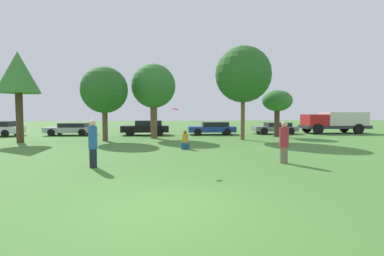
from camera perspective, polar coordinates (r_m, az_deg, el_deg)
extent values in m
plane|color=#477A33|center=(6.55, -5.53, -15.79)|extent=(120.00, 120.00, 0.00)
cylinder|color=#191E33|center=(11.54, -19.24, -5.76)|extent=(0.28, 0.28, 0.72)
cylinder|color=#2659A5|center=(11.45, -19.31, -1.83)|extent=(0.32, 0.32, 0.88)
sphere|color=beige|center=(11.41, -19.37, 0.93)|extent=(0.25, 0.25, 0.25)
cylinder|color=#726651|center=(12.43, 17.96, -5.20)|extent=(0.32, 0.32, 0.67)
cylinder|color=#A52633|center=(12.34, 18.02, -1.77)|extent=(0.38, 0.38, 0.82)
sphere|color=tan|center=(12.31, 18.06, 0.67)|extent=(0.26, 0.26, 0.26)
cylinder|color=#F21E72|center=(10.87, -3.39, 3.84)|extent=(0.25, 0.24, 0.10)
cube|color=navy|center=(16.32, -1.40, -3.57)|extent=(0.47, 0.39, 0.37)
cylinder|color=#BF8C26|center=(16.27, -1.40, -2.04)|extent=(0.35, 0.35, 0.50)
sphere|color=brown|center=(16.25, -1.40, -0.83)|extent=(0.20, 0.20, 0.20)
cylinder|color=#473323|center=(22.89, -31.34, 1.74)|extent=(0.46, 0.46, 3.41)
cone|color=#3D7F33|center=(23.04, -31.58, 9.52)|extent=(2.83, 2.83, 2.83)
cylinder|color=brown|center=(21.57, -17.08, 1.18)|extent=(0.38, 0.38, 2.78)
sphere|color=#286023|center=(21.62, -17.18, 7.33)|extent=(3.36, 3.36, 3.36)
cylinder|color=brown|center=(22.97, -7.68, 1.97)|extent=(0.54, 0.54, 3.23)
sphere|color=#33702D|center=(23.06, -7.73, 8.38)|extent=(3.50, 3.50, 3.50)
cylinder|color=brown|center=(21.87, 10.17, 2.60)|extent=(0.30, 0.30, 3.78)
sphere|color=#286023|center=(22.04, 10.25, 10.55)|extent=(4.22, 4.22, 4.22)
cylinder|color=#473323|center=(25.11, 16.67, 1.00)|extent=(0.44, 0.44, 2.37)
ellipsoid|color=#33702D|center=(25.11, 16.75, 5.28)|extent=(2.50, 2.50, 1.78)
cylinder|color=black|center=(28.72, -33.44, -0.89)|extent=(0.62, 0.18, 0.62)
cylinder|color=black|center=(30.30, -31.78, -0.65)|extent=(0.62, 0.18, 0.62)
cube|color=#B2B2B7|center=(27.98, -23.23, -0.32)|extent=(4.29, 2.02, 0.47)
cube|color=black|center=(27.86, -22.64, 0.55)|extent=(2.38, 1.72, 0.37)
cylinder|color=black|center=(27.59, -26.43, -0.83)|extent=(0.63, 0.24, 0.62)
cylinder|color=black|center=(29.32, -25.05, -0.57)|extent=(0.63, 0.24, 0.62)
cylinder|color=black|center=(26.70, -21.22, -0.84)|extent=(0.63, 0.24, 0.62)
cylinder|color=black|center=(28.49, -20.12, -0.57)|extent=(0.63, 0.24, 0.62)
cube|color=black|center=(26.18, -9.34, -0.16)|extent=(4.31, 1.81, 0.58)
cube|color=black|center=(26.12, -8.66, 0.99)|extent=(2.39, 1.54, 0.47)
cylinder|color=black|center=(25.53, -12.45, -0.82)|extent=(0.68, 0.22, 0.67)
cylinder|color=black|center=(27.16, -11.95, -0.57)|extent=(0.68, 0.22, 0.67)
cylinder|color=black|center=(25.28, -6.53, -0.80)|extent=(0.68, 0.22, 0.67)
cylinder|color=black|center=(26.93, -6.38, -0.55)|extent=(0.68, 0.22, 0.67)
cube|color=#1E389E|center=(26.46, 3.91, -0.23)|extent=(4.39, 2.05, 0.50)
cube|color=black|center=(26.48, 4.61, 0.77)|extent=(2.44, 1.75, 0.42)
cylinder|color=black|center=(25.38, 1.21, -0.82)|extent=(0.63, 0.22, 0.62)
cylinder|color=black|center=(27.26, 0.84, -0.54)|extent=(0.63, 0.22, 0.62)
cylinder|color=black|center=(25.77, 7.16, -0.79)|extent=(0.63, 0.22, 0.62)
cylinder|color=black|center=(27.62, 6.39, -0.51)|extent=(0.63, 0.22, 0.62)
cube|color=slate|center=(28.39, 16.23, -0.12)|extent=(4.18, 1.87, 0.45)
cube|color=black|center=(28.48, 16.83, 0.70)|extent=(2.32, 1.60, 0.36)
cylinder|color=black|center=(27.16, 14.33, -0.61)|extent=(0.66, 0.19, 0.66)
cylinder|color=black|center=(28.80, 13.24, -0.38)|extent=(0.66, 0.19, 0.66)
cylinder|color=black|center=(28.07, 19.28, -0.57)|extent=(0.66, 0.19, 0.66)
cylinder|color=black|center=(29.66, 17.96, -0.35)|extent=(0.66, 0.19, 0.66)
cube|color=#2D2D33|center=(31.28, 26.65, 0.22)|extent=(6.44, 2.48, 0.30)
cube|color=red|center=(30.29, 23.48, 1.51)|extent=(2.11, 2.21, 1.07)
cube|color=beige|center=(31.72, 28.07, 1.66)|extent=(4.02, 2.39, 1.30)
cylinder|color=black|center=(29.21, 24.02, -0.20)|extent=(0.99, 0.26, 0.99)
cylinder|color=black|center=(31.22, 22.07, 0.05)|extent=(0.99, 0.26, 0.99)
cylinder|color=black|center=(31.28, 30.46, -0.16)|extent=(0.99, 0.26, 0.99)
cylinder|color=black|center=(33.16, 28.25, 0.07)|extent=(0.99, 0.26, 0.99)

